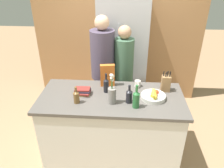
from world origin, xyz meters
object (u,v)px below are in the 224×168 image
Objects in this scene: bottle_water at (106,85)px; knife_block at (166,83)px; bottle_vinegar at (129,96)px; person_at_sink at (103,68)px; person_in_blue at (124,72)px; fruit_bowl at (153,96)px; refrigerator at (122,57)px; flower_vase at (112,94)px; book_stack at (83,91)px; cereal_box at (107,75)px; bottle_wine at (76,97)px; coffee_mug at (138,84)px; bottle_oil at (136,99)px.

knife_block is at bearing 6.19° from bottle_water.
knife_block is 1.07× the size of bottle_water.
bottle_water is at bearing 142.14° from bottle_vinegar.
person_at_sink is at bearing 116.36° from bottle_vinegar.
knife_block is at bearing -61.28° from person_in_blue.
fruit_bowl is 0.18× the size of person_in_blue.
flower_vase is at bearing -93.46° from refrigerator.
flower_vase reaches higher than book_stack.
book_stack is 0.30m from bottle_water.
person_at_sink reaches higher than flower_vase.
bottle_wine is (-0.32, -0.45, -0.07)m from cereal_box.
refrigerator is 0.53m from person_in_blue.
bottle_vinegar is (0.29, -0.40, -0.06)m from cereal_box.
bottle_vinegar reaches higher than fruit_bowl.
fruit_bowl is 1.43× the size of bottle_wine.
flower_vase is at bearing -87.34° from person_at_sink.
coffee_mug is at bearing -76.41° from refrigerator.
cereal_box is 0.42m from coffee_mug.
bottle_wine reaches higher than book_stack.
person_in_blue reaches higher than cereal_box.
bottle_wine is 0.87m from person_at_sink.
bottle_water is 0.58m from person_at_sink.
bottle_wine is at bearing -115.17° from person_at_sink.
bottle_water reaches higher than book_stack.
bottle_oil is at bearing -133.87° from knife_block.
flower_vase is 0.86m from person_in_blue.
bottle_wine is at bearing 176.43° from bottle_oil.
bottle_water is (-0.00, -0.17, -0.05)m from cereal_box.
refrigerator is 1.13m from bottle_water.
fruit_bowl is at bearing -129.93° from knife_block.
bottle_water reaches higher than fruit_bowl.
bottle_oil is (0.37, -0.49, -0.04)m from cereal_box.
bottle_wine is at bearing -139.57° from person_in_blue.
bottle_oil reaches higher than bottle_wine.
coffee_mug is 0.56× the size of book_stack.
cereal_box is 1.06× the size of bottle_oil.
bottle_vinegar is at bearing 6.86° from flower_vase.
fruit_bowl reaches higher than book_stack.
person_in_blue is at bearing -86.51° from refrigerator.
flower_vase is 1.91× the size of book_stack.
knife_block is 0.76m from cereal_box.
flower_vase is 1.67× the size of bottle_vinegar.
person_in_blue is at bearing 136.96° from knife_block.
fruit_bowl is at bearing 9.87° from bottle_wine.
bottle_oil reaches higher than bottle_water.
person_at_sink is at bearing 75.59° from bottle_wine.
cereal_box is 0.49m from bottle_vinegar.
bottle_wine is (-0.91, -0.16, 0.04)m from fruit_bowl.
bottle_oil is 1.11× the size of bottle_water.
bottle_vinegar is (0.58, -0.15, 0.05)m from book_stack.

